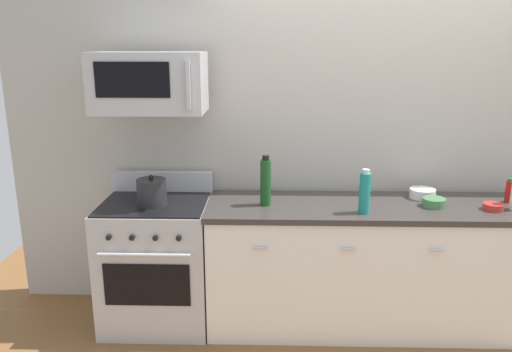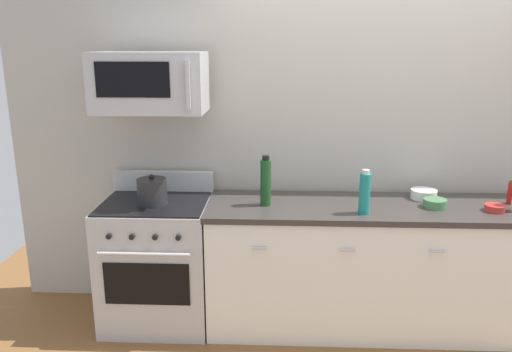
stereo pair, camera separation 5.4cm
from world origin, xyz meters
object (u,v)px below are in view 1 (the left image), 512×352
object	(u,v)px
bottle_hot_sauce_red	(509,191)
bottle_sparkling_teal	(365,192)
range_oven	(158,262)
bowl_green_glaze	(434,202)
microwave	(149,83)
bottle_wine_green	(266,182)
bowl_white_ceramic	(422,193)
bowl_red_small	(493,207)
stockpot	(152,192)

from	to	relation	value
bottle_hot_sauce_red	bottle_sparkling_teal	bearing A→B (deg)	-166.25
range_oven	bowl_green_glaze	xyz separation A→B (m)	(1.94, -0.03, 0.48)
bowl_green_glaze	bottle_sparkling_teal	bearing A→B (deg)	-163.69
range_oven	bottle_sparkling_teal	size ratio (longest dim) A/B	3.59
microwave	bottle_wine_green	xyz separation A→B (m)	(0.78, -0.07, -0.66)
bottle_wine_green	bowl_white_ceramic	bearing A→B (deg)	9.81
bowl_green_glaze	bottle_wine_green	bearing A→B (deg)	179.86
microwave	bowl_red_small	distance (m)	2.46
range_oven	bottle_wine_green	size ratio (longest dim) A/B	3.05
bottle_sparkling_teal	bowl_white_ceramic	bearing A→B (deg)	35.57
microwave	bowl_green_glaze	bearing A→B (deg)	-2.27
bottle_hot_sauce_red	bowl_green_glaze	bearing A→B (deg)	-168.65
bowl_red_small	stockpot	xyz separation A→B (m)	(-2.32, 0.04, 0.07)
bottle_hot_sauce_red	bowl_green_glaze	world-z (taller)	bottle_hot_sauce_red
bottle_sparkling_teal	bowl_white_ceramic	distance (m)	0.61
range_oven	bowl_red_small	distance (m)	2.37
bottle_hot_sauce_red	microwave	bearing A→B (deg)	-179.22
range_oven	bowl_green_glaze	bearing A→B (deg)	-0.95
microwave	stockpot	bearing A→B (deg)	-90.13
bowl_red_small	range_oven	bearing A→B (deg)	177.69
range_oven	bowl_red_small	xyz separation A→B (m)	(2.32, -0.09, 0.47)
microwave	bottle_sparkling_teal	xyz separation A→B (m)	(1.43, -0.22, -0.69)
range_oven	bowl_green_glaze	size ratio (longest dim) A/B	6.85
bowl_green_glaze	stockpot	size ratio (longest dim) A/B	0.73
bottle_hot_sauce_red	bottle_wine_green	bearing A→B (deg)	-176.38
bowl_red_small	bowl_white_ceramic	bearing A→B (deg)	146.75
bottle_wine_green	bowl_white_ceramic	world-z (taller)	bottle_wine_green
bowl_white_ceramic	stockpot	size ratio (longest dim) A/B	0.86
bowl_red_small	bowl_white_ceramic	distance (m)	0.47
bottle_wine_green	stockpot	xyz separation A→B (m)	(-0.78, -0.02, -0.07)
bottle_sparkling_teal	bowl_red_small	xyz separation A→B (m)	(0.88, 0.09, -0.12)
bowl_white_ceramic	stockpot	xyz separation A→B (m)	(-1.92, -0.22, 0.06)
bowl_white_ceramic	bowl_red_small	bearing A→B (deg)	-33.25
bottle_sparkling_teal	bottle_hot_sauce_red	bearing A→B (deg)	13.75
bowl_white_ceramic	stockpot	bearing A→B (deg)	-173.45
bottle_hot_sauce_red	bowl_red_small	size ratio (longest dim) A/B	1.30
bottle_sparkling_teal	bowl_green_glaze	size ratio (longest dim) A/B	1.91
microwave	bottle_wine_green	bearing A→B (deg)	-5.40
bottle_sparkling_teal	bowl_green_glaze	xyz separation A→B (m)	(0.51, 0.15, -0.11)
bottle_hot_sauce_red	range_oven	bearing A→B (deg)	-178.19
bottle_sparkling_teal	bowl_white_ceramic	xyz separation A→B (m)	(0.48, 0.35, -0.11)
bowl_red_small	bottle_wine_green	bearing A→B (deg)	177.61
bottle_wine_green	stockpot	size ratio (longest dim) A/B	1.64
microwave	bottle_wine_green	distance (m)	1.03
bowl_green_glaze	stockpot	distance (m)	1.94
range_oven	microwave	bearing A→B (deg)	89.71
bottle_wine_green	bowl_green_glaze	world-z (taller)	bottle_wine_green
bottle_wine_green	bottle_sparkling_teal	bearing A→B (deg)	-13.04
microwave	bowl_green_glaze	world-z (taller)	microwave
bowl_white_ceramic	bottle_sparkling_teal	bearing A→B (deg)	-144.43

